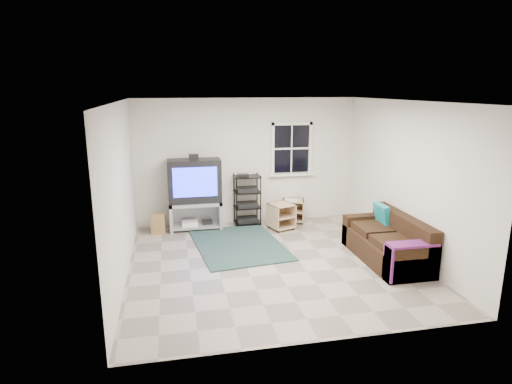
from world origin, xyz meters
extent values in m
plane|color=gray|center=(0.00, 0.00, 0.00)|extent=(4.60, 4.60, 0.00)
plane|color=white|center=(0.00, 0.00, 2.60)|extent=(4.60, 4.60, 0.00)
plane|color=silver|center=(0.00, 2.30, 1.30)|extent=(4.60, 0.00, 4.60)
plane|color=silver|center=(0.00, -2.30, 1.30)|extent=(4.60, 0.00, 4.60)
plane|color=silver|center=(-2.30, 0.00, 1.30)|extent=(0.00, 4.60, 4.60)
plane|color=silver|center=(2.30, 0.00, 1.30)|extent=(0.00, 4.60, 4.60)
cube|color=black|center=(0.95, 2.28, 1.55)|extent=(0.80, 0.01, 1.02)
cube|color=silver|center=(0.95, 2.26, 2.07)|extent=(0.88, 0.06, 0.06)
cube|color=silver|center=(0.95, 2.25, 1.00)|extent=(0.98, 0.14, 0.05)
cube|color=silver|center=(0.54, 2.26, 1.55)|extent=(0.06, 0.06, 1.10)
cube|color=silver|center=(1.36, 2.26, 1.55)|extent=(0.06, 0.06, 1.10)
cube|color=silver|center=(0.95, 2.27, 1.55)|extent=(0.78, 0.04, 0.04)
cube|color=#A2A2AA|center=(-1.12, 2.01, 0.54)|extent=(1.04, 0.52, 0.06)
cube|color=#A2A2AA|center=(-1.61, 2.01, 0.29)|extent=(0.06, 0.52, 0.57)
cube|color=#A2A2AA|center=(-0.63, 2.01, 0.29)|extent=(0.06, 0.52, 0.57)
cube|color=#A2A2AA|center=(-1.12, 2.01, 0.07)|extent=(0.92, 0.48, 0.04)
cube|color=#A2A2AA|center=(-1.12, 2.25, 0.29)|extent=(1.04, 0.04, 0.57)
cube|color=silver|center=(-1.24, 1.97, 0.14)|extent=(0.31, 0.25, 0.08)
cube|color=black|center=(-0.89, 2.01, 0.13)|extent=(0.21, 0.19, 0.06)
cube|color=black|center=(-1.12, 2.01, 1.00)|extent=(1.04, 0.44, 0.86)
cube|color=#1E28FC|center=(-1.12, 1.78, 1.02)|extent=(0.86, 0.01, 0.58)
cube|color=black|center=(-1.12, 2.01, 1.48)|extent=(0.19, 0.14, 0.10)
cylinder|color=black|center=(-0.29, 1.91, 0.54)|extent=(0.02, 0.02, 1.07)
cylinder|color=black|center=(0.21, 1.91, 0.54)|extent=(0.02, 0.02, 1.07)
cylinder|color=black|center=(-0.29, 2.26, 0.54)|extent=(0.02, 0.02, 1.07)
cylinder|color=black|center=(0.21, 2.26, 0.54)|extent=(0.02, 0.02, 1.07)
cube|color=black|center=(-0.04, 2.08, 0.05)|extent=(0.54, 0.39, 0.02)
cube|color=black|center=(-0.04, 2.08, 0.10)|extent=(0.42, 0.31, 0.09)
cube|color=black|center=(-0.04, 2.08, 0.37)|extent=(0.54, 0.39, 0.02)
cube|color=black|center=(-0.04, 2.08, 0.43)|extent=(0.42, 0.31, 0.09)
cube|color=black|center=(-0.04, 2.08, 0.70)|extent=(0.54, 0.39, 0.02)
cube|color=black|center=(-0.04, 2.08, 0.75)|extent=(0.42, 0.31, 0.09)
cube|color=black|center=(-0.04, 2.08, 1.02)|extent=(0.54, 0.39, 0.02)
cube|color=tan|center=(0.58, 1.66, 0.51)|extent=(0.57, 0.57, 0.02)
cube|color=tan|center=(0.58, 1.66, 0.05)|extent=(0.57, 0.57, 0.02)
cube|color=tan|center=(0.38, 1.59, 0.28)|extent=(0.16, 0.43, 0.48)
cube|color=tan|center=(0.78, 1.72, 0.28)|extent=(0.16, 0.43, 0.48)
cube|color=tan|center=(0.51, 1.86, 0.28)|extent=(0.39, 0.15, 0.48)
cube|color=tan|center=(0.58, 1.66, 0.27)|extent=(0.52, 0.53, 0.02)
cylinder|color=black|center=(0.47, 1.43, 0.02)|extent=(0.04, 0.04, 0.04)
cylinder|color=black|center=(0.69, 1.88, 0.02)|extent=(0.04, 0.04, 0.04)
cube|color=tan|center=(0.95, 2.06, 0.47)|extent=(0.54, 0.54, 0.02)
cube|color=tan|center=(0.95, 2.06, 0.06)|extent=(0.54, 0.54, 0.02)
cube|color=tan|center=(0.75, 2.12, 0.26)|extent=(0.14, 0.43, 0.44)
cube|color=tan|center=(1.15, 2.00, 0.26)|extent=(0.14, 0.43, 0.44)
cube|color=tan|center=(1.01, 2.26, 0.26)|extent=(0.39, 0.13, 0.44)
cube|color=tan|center=(0.95, 2.06, 0.25)|extent=(0.50, 0.51, 0.02)
cylinder|color=black|center=(0.74, 1.94, 0.02)|extent=(0.05, 0.05, 0.05)
cylinder|color=black|center=(1.17, 2.18, 0.02)|extent=(0.05, 0.05, 0.05)
cylinder|color=silver|center=(0.88, 1.99, 0.49)|extent=(0.31, 0.31, 0.02)
cube|color=black|center=(1.87, -0.26, 0.19)|extent=(0.80, 1.79, 0.38)
cube|color=black|center=(2.16, -0.26, 0.57)|extent=(0.21, 1.79, 0.38)
cube|color=black|center=(1.87, 0.52, 0.28)|extent=(0.80, 0.21, 0.55)
cube|color=black|center=(1.87, -1.05, 0.28)|extent=(0.80, 0.21, 0.55)
cube|color=black|center=(1.80, -0.62, 0.43)|extent=(0.54, 0.64, 0.12)
cube|color=black|center=(1.80, 0.09, 0.43)|extent=(0.54, 0.64, 0.12)
cube|color=teal|center=(2.03, 0.23, 0.64)|extent=(0.18, 0.43, 0.37)
cube|color=navy|center=(1.85, -1.05, 0.57)|extent=(0.74, 0.27, 0.04)
cube|color=navy|center=(1.48, -1.05, 0.29)|extent=(0.04, 0.27, 0.52)
cube|color=black|center=(-0.41, 0.90, 0.01)|extent=(1.72, 2.21, 0.02)
cube|color=olive|center=(-1.86, 1.88, 0.19)|extent=(0.29, 0.21, 0.39)
camera|label=1|loc=(-1.57, -6.36, 2.80)|focal=30.00mm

